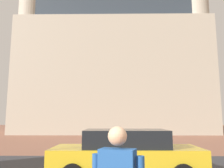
# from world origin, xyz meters

# --- Properties ---
(ground_plane) EXTENTS (120.00, 120.00, 0.00)m
(ground_plane) POSITION_xyz_m (0.00, 10.00, 0.00)
(ground_plane) COLOR #93604C
(landmark_building) EXTENTS (24.66, 13.11, 29.55)m
(landmark_building) POSITION_xyz_m (0.33, 30.95, 8.92)
(landmark_building) COLOR #B2A893
(landmark_building) RESTS_ON ground_plane
(car_yellow) EXTENTS (4.46, 1.97, 1.49)m
(car_yellow) POSITION_xyz_m (0.58, 5.76, 0.71)
(car_yellow) COLOR gold
(car_yellow) RESTS_ON ground_plane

